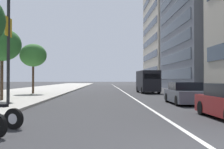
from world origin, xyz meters
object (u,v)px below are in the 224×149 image
at_px(street_lamp_with_banners, 13,10).
at_px(street_tree_by_lamp_post, 33,55).
at_px(delivery_van_ahead, 148,81).
at_px(street_tree_far_plaza, 2,45).
at_px(car_mid_block_traffic, 185,94).

height_order(street_lamp_with_banners, street_tree_by_lamp_post, street_lamp_with_banners).
bearing_deg(street_tree_by_lamp_post, street_lamp_with_banners, -172.03).
distance_m(delivery_van_ahead, street_tree_far_plaza, 18.74).
bearing_deg(street_tree_by_lamp_post, delivery_van_ahead, -71.10).
bearing_deg(street_tree_far_plaza, car_mid_block_traffic, -98.77).
bearing_deg(street_tree_far_plaza, street_lamp_with_banners, -152.98).
bearing_deg(car_mid_block_traffic, street_lamp_with_banners, 98.95).
distance_m(car_mid_block_traffic, delivery_van_ahead, 16.04).
bearing_deg(street_lamp_with_banners, delivery_van_ahead, -30.38).
xyz_separation_m(street_tree_far_plaza, street_tree_by_lamp_post, (9.99, 0.14, 0.05)).
bearing_deg(street_tree_by_lamp_post, car_mid_block_traffic, -134.02).
relative_size(street_tree_far_plaza, street_tree_by_lamp_post, 0.99).
height_order(car_mid_block_traffic, street_lamp_with_banners, street_lamp_with_banners).
bearing_deg(delivery_van_ahead, street_tree_far_plaza, 137.72).
height_order(street_tree_far_plaza, street_tree_by_lamp_post, street_tree_by_lamp_post).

